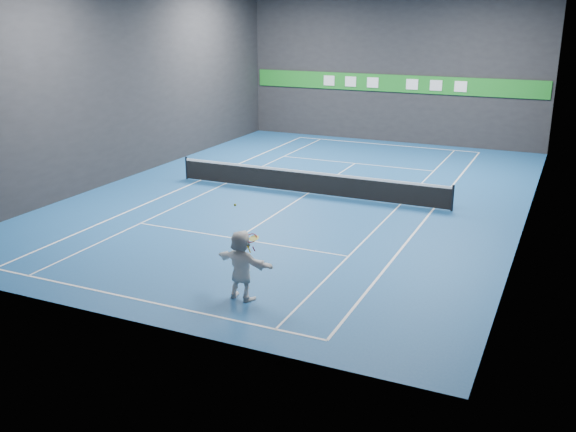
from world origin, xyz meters
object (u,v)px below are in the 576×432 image
at_px(tennis_ball, 235,205).
at_px(player, 241,265).
at_px(tennis_racket, 252,240).
at_px(tennis_net, 308,182).

bearing_deg(tennis_ball, player, -13.14).
xyz_separation_m(tennis_ball, tennis_racket, (0.47, 0.01, -0.92)).
bearing_deg(tennis_net, tennis_ball, -77.64).
bearing_deg(player, tennis_ball, -2.84).
xyz_separation_m(tennis_ball, tennis_net, (-2.32, 10.59, -2.13)).
xyz_separation_m(tennis_net, tennis_racket, (2.79, -10.58, 1.21)).
distance_m(player, tennis_ball, 1.68).
xyz_separation_m(player, tennis_ball, (-0.17, 0.04, 1.67)).
relative_size(tennis_ball, tennis_racket, 0.13).
bearing_deg(tennis_ball, tennis_racket, 1.04).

